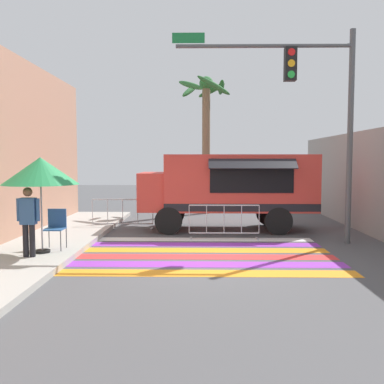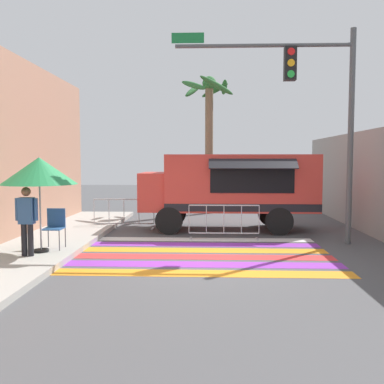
% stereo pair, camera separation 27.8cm
% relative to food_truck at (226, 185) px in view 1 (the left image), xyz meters
% --- Properties ---
extents(ground_plane, '(60.00, 60.00, 0.00)m').
position_rel_food_truck_xyz_m(ground_plane, '(-0.76, -4.32, -1.52)').
color(ground_plane, '#4C4C4F').
extents(concrete_wall_right, '(0.20, 16.00, 3.31)m').
position_rel_food_truck_xyz_m(concrete_wall_right, '(4.50, -1.32, 0.13)').
color(concrete_wall_right, gray).
rests_on(concrete_wall_right, ground_plane).
extents(crosswalk_painted, '(6.40, 4.36, 0.01)m').
position_rel_food_truck_xyz_m(crosswalk_painted, '(-0.76, -3.74, -1.52)').
color(crosswalk_painted, orange).
rests_on(crosswalk_painted, ground_plane).
extents(food_truck, '(5.78, 2.60, 2.53)m').
position_rel_food_truck_xyz_m(food_truck, '(0.00, 0.00, 0.00)').
color(food_truck, '#D13D33').
rests_on(food_truck, ground_plane).
extents(traffic_signal_pole, '(5.05, 0.29, 5.94)m').
position_rel_food_truck_xyz_m(traffic_signal_pole, '(2.28, -2.30, 2.56)').
color(traffic_signal_pole, '#515456').
rests_on(traffic_signal_pole, ground_plane).
extents(patio_umbrella, '(1.78, 1.78, 2.28)m').
position_rel_food_truck_xyz_m(patio_umbrella, '(-4.65, -4.35, 0.57)').
color(patio_umbrella, black).
rests_on(patio_umbrella, sidewalk_left).
extents(folding_chair, '(0.46, 0.46, 0.99)m').
position_rel_food_truck_xyz_m(folding_chair, '(-4.47, -3.89, -0.78)').
color(folding_chair, '#4C4C51').
rests_on(folding_chair, sidewalk_left).
extents(vendor_person, '(0.53, 0.21, 1.60)m').
position_rel_food_truck_xyz_m(vendor_person, '(-4.78, -4.81, -0.48)').
color(vendor_person, black).
rests_on(vendor_person, sidewalk_left).
extents(barricade_front, '(2.10, 0.44, 1.04)m').
position_rel_food_truck_xyz_m(barricade_front, '(-0.16, -1.78, -1.01)').
color(barricade_front, '#B7BABF').
rests_on(barricade_front, ground_plane).
extents(barricade_side, '(2.08, 0.44, 1.04)m').
position_rel_food_truck_xyz_m(barricade_side, '(-3.51, 0.03, -1.01)').
color(barricade_side, '#B7BABF').
rests_on(barricade_side, ground_plane).
extents(palm_tree, '(2.39, 2.36, 5.98)m').
position_rel_food_truck_xyz_m(palm_tree, '(-0.63, 4.43, 2.61)').
color(palm_tree, '#7A664C').
rests_on(palm_tree, ground_plane).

